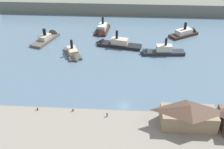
{
  "coord_description": "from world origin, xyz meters",
  "views": [
    {
      "loc": [
        0.1,
        -74.26,
        60.48
      ],
      "look_at": [
        -5.67,
        18.28,
        2.0
      ],
      "focal_mm": 41.43,
      "sensor_mm": 36.0,
      "label": 1
    }
  ],
  "objects_px": {
    "mooring_post_west": "(37,109)",
    "ferry_approaching_west": "(159,51)",
    "mooring_post_center_east": "(73,110)",
    "pedestrian_near_east_shed": "(107,115)",
    "ferry_departing_north": "(49,37)",
    "ferry_near_quay": "(102,31)",
    "ferry_approaching_east": "(114,43)",
    "ferry_shed_customs_shed": "(188,115)",
    "ferry_outer_harbor": "(187,33)",
    "ferry_mid_harbor": "(74,54)"
  },
  "relations": [
    {
      "from": "mooring_post_west",
      "to": "mooring_post_center_east",
      "type": "distance_m",
      "value": 12.65
    },
    {
      "from": "ferry_departing_north",
      "to": "pedestrian_near_east_shed",
      "type": "bearing_deg",
      "value": -59.41
    },
    {
      "from": "ferry_shed_customs_shed",
      "to": "pedestrian_near_east_shed",
      "type": "xyz_separation_m",
      "value": [
        -26.37,
        2.63,
        -3.38
      ]
    },
    {
      "from": "pedestrian_near_east_shed",
      "to": "ferry_near_quay",
      "type": "height_order",
      "value": "ferry_near_quay"
    },
    {
      "from": "pedestrian_near_east_shed",
      "to": "ferry_approaching_east",
      "type": "distance_m",
      "value": 57.37
    },
    {
      "from": "mooring_post_center_east",
      "to": "pedestrian_near_east_shed",
      "type": "bearing_deg",
      "value": -9.36
    },
    {
      "from": "pedestrian_near_east_shed",
      "to": "ferry_near_quay",
      "type": "bearing_deg",
      "value": 96.96
    },
    {
      "from": "ferry_approaching_west",
      "to": "ferry_departing_north",
      "type": "distance_m",
      "value": 61.94
    },
    {
      "from": "mooring_post_center_east",
      "to": "ferry_departing_north",
      "type": "bearing_deg",
      "value": 112.53
    },
    {
      "from": "ferry_near_quay",
      "to": "ferry_outer_harbor",
      "type": "xyz_separation_m",
      "value": [
        49.27,
        -0.49,
        0.08
      ]
    },
    {
      "from": "pedestrian_near_east_shed",
      "to": "ferry_approaching_east",
      "type": "height_order",
      "value": "ferry_approaching_east"
    },
    {
      "from": "mooring_post_center_east",
      "to": "ferry_departing_north",
      "type": "relative_size",
      "value": 0.04
    },
    {
      "from": "mooring_post_center_east",
      "to": "ferry_near_quay",
      "type": "relative_size",
      "value": 0.05
    },
    {
      "from": "ferry_near_quay",
      "to": "ferry_outer_harbor",
      "type": "distance_m",
      "value": 49.27
    },
    {
      "from": "pedestrian_near_east_shed",
      "to": "ferry_mid_harbor",
      "type": "relative_size",
      "value": 0.1
    },
    {
      "from": "pedestrian_near_east_shed",
      "to": "ferry_departing_north",
      "type": "bearing_deg",
      "value": 120.59
    },
    {
      "from": "mooring_post_center_east",
      "to": "ferry_outer_harbor",
      "type": "relative_size",
      "value": 0.05
    },
    {
      "from": "ferry_approaching_west",
      "to": "ferry_departing_north",
      "type": "bearing_deg",
      "value": 166.29
    },
    {
      "from": "ferry_shed_customs_shed",
      "to": "ferry_near_quay",
      "type": "distance_m",
      "value": 85.23
    },
    {
      "from": "ferry_shed_customs_shed",
      "to": "ferry_mid_harbor",
      "type": "relative_size",
      "value": 1.07
    },
    {
      "from": "ferry_approaching_east",
      "to": "ferry_outer_harbor",
      "type": "relative_size",
      "value": 1.33
    },
    {
      "from": "ferry_approaching_west",
      "to": "pedestrian_near_east_shed",
      "type": "bearing_deg",
      "value": -114.15
    },
    {
      "from": "ferry_shed_customs_shed",
      "to": "ferry_approaching_west",
      "type": "xyz_separation_m",
      "value": [
        -4.16,
        52.17,
        -3.81
      ]
    },
    {
      "from": "mooring_post_west",
      "to": "ferry_mid_harbor",
      "type": "height_order",
      "value": "ferry_mid_harbor"
    },
    {
      "from": "ferry_shed_customs_shed",
      "to": "mooring_post_center_east",
      "type": "height_order",
      "value": "ferry_shed_customs_shed"
    },
    {
      "from": "mooring_post_west",
      "to": "ferry_approaching_east",
      "type": "relative_size",
      "value": 0.04
    },
    {
      "from": "mooring_post_west",
      "to": "ferry_mid_harbor",
      "type": "bearing_deg",
      "value": 83.62
    },
    {
      "from": "ferry_shed_customs_shed",
      "to": "ferry_near_quay",
      "type": "height_order",
      "value": "ferry_shed_customs_shed"
    },
    {
      "from": "mooring_post_west",
      "to": "ferry_approaching_east",
      "type": "distance_m",
      "value": 60.55
    },
    {
      "from": "ferry_shed_customs_shed",
      "to": "ferry_near_quay",
      "type": "bearing_deg",
      "value": 114.65
    },
    {
      "from": "ferry_shed_customs_shed",
      "to": "ferry_mid_harbor",
      "type": "height_order",
      "value": "ferry_shed_customs_shed"
    },
    {
      "from": "ferry_shed_customs_shed",
      "to": "ferry_approaching_east",
      "type": "relative_size",
      "value": 0.7
    },
    {
      "from": "ferry_shed_customs_shed",
      "to": "ferry_departing_north",
      "type": "distance_m",
      "value": 92.88
    },
    {
      "from": "mooring_post_west",
      "to": "ferry_approaching_west",
      "type": "xyz_separation_m",
      "value": [
        47.02,
        47.72,
        -0.09
      ]
    },
    {
      "from": "ferry_departing_north",
      "to": "ferry_outer_harbor",
      "type": "height_order",
      "value": "ferry_outer_harbor"
    },
    {
      "from": "ferry_approaching_west",
      "to": "ferry_approaching_east",
      "type": "bearing_deg",
      "value": 161.15
    },
    {
      "from": "mooring_post_west",
      "to": "ferry_approaching_east",
      "type": "bearing_deg",
      "value": 66.54
    },
    {
      "from": "mooring_post_west",
      "to": "ferry_near_quay",
      "type": "distance_m",
      "value": 74.61
    },
    {
      "from": "pedestrian_near_east_shed",
      "to": "ferry_approaching_east",
      "type": "bearing_deg",
      "value": 90.71
    },
    {
      "from": "ferry_shed_customs_shed",
      "to": "ferry_outer_harbor",
      "type": "xyz_separation_m",
      "value": [
        13.76,
        76.89,
        -3.91
      ]
    },
    {
      "from": "pedestrian_near_east_shed",
      "to": "ferry_departing_north",
      "type": "relative_size",
      "value": 0.08
    },
    {
      "from": "ferry_outer_harbor",
      "to": "ferry_departing_north",
      "type": "bearing_deg",
      "value": -172.67
    },
    {
      "from": "mooring_post_west",
      "to": "ferry_approaching_west",
      "type": "distance_m",
      "value": 67.0
    },
    {
      "from": "mooring_post_west",
      "to": "ferry_approaching_west",
      "type": "height_order",
      "value": "ferry_approaching_west"
    },
    {
      "from": "ferry_approaching_east",
      "to": "ferry_outer_harbor",
      "type": "xyz_separation_m",
      "value": [
        40.85,
        16.9,
        -0.01
      ]
    },
    {
      "from": "ferry_outer_harbor",
      "to": "mooring_post_center_east",
      "type": "bearing_deg",
      "value": -125.89
    },
    {
      "from": "ferry_approaching_east",
      "to": "ferry_near_quay",
      "type": "height_order",
      "value": "ferry_approaching_east"
    },
    {
      "from": "ferry_shed_customs_shed",
      "to": "mooring_post_center_east",
      "type": "xyz_separation_m",
      "value": [
        -38.53,
        4.63,
        -3.72
      ]
    },
    {
      "from": "pedestrian_near_east_shed",
      "to": "mooring_post_west",
      "type": "bearing_deg",
      "value": 175.82
    },
    {
      "from": "pedestrian_near_east_shed",
      "to": "mooring_post_center_east",
      "type": "distance_m",
      "value": 12.33
    }
  ]
}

